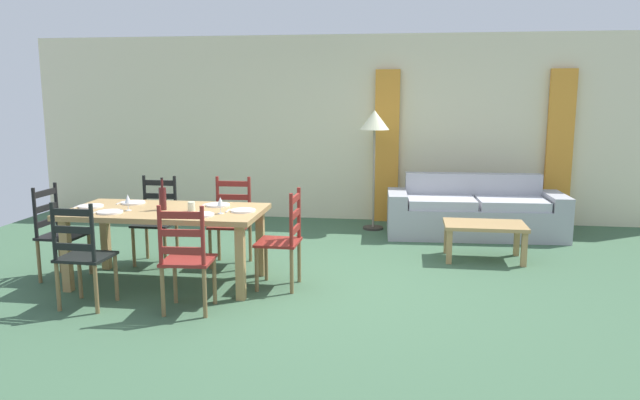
% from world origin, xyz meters
% --- Properties ---
extents(ground_plane, '(9.60, 9.60, 0.02)m').
position_xyz_m(ground_plane, '(0.00, 0.00, -0.01)').
color(ground_plane, '#3C5F43').
extents(wall_far, '(9.60, 0.16, 2.70)m').
position_xyz_m(wall_far, '(0.00, 3.30, 1.35)').
color(wall_far, beige).
rests_on(wall_far, ground_plane).
extents(curtain_panel_left, '(0.35, 0.08, 2.20)m').
position_xyz_m(curtain_panel_left, '(0.58, 3.16, 1.10)').
color(curtain_panel_left, orange).
rests_on(curtain_panel_left, ground_plane).
extents(curtain_panel_right, '(0.35, 0.08, 2.20)m').
position_xyz_m(curtain_panel_right, '(2.98, 3.16, 1.10)').
color(curtain_panel_right, orange).
rests_on(curtain_panel_right, ground_plane).
extents(dining_table, '(1.90, 0.96, 0.75)m').
position_xyz_m(dining_table, '(-1.45, -0.15, 0.66)').
color(dining_table, tan).
rests_on(dining_table, ground_plane).
extents(dining_chair_near_left, '(0.43, 0.41, 0.96)m').
position_xyz_m(dining_chair_near_left, '(-1.90, -0.92, 0.48)').
color(dining_chair_near_left, black).
rests_on(dining_chair_near_left, ground_plane).
extents(dining_chair_near_right, '(0.45, 0.43, 0.96)m').
position_xyz_m(dining_chair_near_right, '(-0.96, -0.91, 0.48)').
color(dining_chair_near_right, maroon).
rests_on(dining_chair_near_right, ground_plane).
extents(dining_chair_far_left, '(0.42, 0.40, 0.96)m').
position_xyz_m(dining_chair_far_left, '(-1.86, 0.57, 0.48)').
color(dining_chair_far_left, black).
rests_on(dining_chair_far_left, ground_plane).
extents(dining_chair_far_right, '(0.43, 0.41, 0.96)m').
position_xyz_m(dining_chair_far_right, '(-1.02, 0.62, 0.48)').
color(dining_chair_far_right, maroon).
rests_on(dining_chair_far_right, ground_plane).
extents(dining_chair_head_west, '(0.41, 0.43, 0.96)m').
position_xyz_m(dining_chair_head_west, '(-2.60, -0.14, 0.48)').
color(dining_chair_head_west, black).
rests_on(dining_chair_head_west, ground_plane).
extents(dining_chair_head_east, '(0.41, 0.43, 0.96)m').
position_xyz_m(dining_chair_head_east, '(-0.28, -0.11, 0.48)').
color(dining_chair_head_east, maroon).
rests_on(dining_chair_head_east, ground_plane).
extents(dinner_plate_near_left, '(0.24, 0.24, 0.02)m').
position_xyz_m(dinner_plate_near_left, '(-1.90, -0.40, 0.76)').
color(dinner_plate_near_left, white).
rests_on(dinner_plate_near_left, dining_table).
extents(fork_near_left, '(0.02, 0.17, 0.01)m').
position_xyz_m(fork_near_left, '(-2.05, -0.40, 0.75)').
color(fork_near_left, silver).
rests_on(fork_near_left, dining_table).
extents(dinner_plate_near_right, '(0.24, 0.24, 0.02)m').
position_xyz_m(dinner_plate_near_right, '(-1.00, -0.40, 0.76)').
color(dinner_plate_near_right, white).
rests_on(dinner_plate_near_right, dining_table).
extents(fork_near_right, '(0.02, 0.17, 0.01)m').
position_xyz_m(fork_near_right, '(-1.15, -0.40, 0.75)').
color(fork_near_right, silver).
rests_on(fork_near_right, dining_table).
extents(dinner_plate_far_left, '(0.24, 0.24, 0.02)m').
position_xyz_m(dinner_plate_far_left, '(-1.90, 0.10, 0.76)').
color(dinner_plate_far_left, white).
rests_on(dinner_plate_far_left, dining_table).
extents(fork_far_left, '(0.03, 0.17, 0.01)m').
position_xyz_m(fork_far_left, '(-2.05, 0.10, 0.75)').
color(fork_far_left, silver).
rests_on(fork_far_left, dining_table).
extents(dinner_plate_far_right, '(0.24, 0.24, 0.02)m').
position_xyz_m(dinner_plate_far_right, '(-1.00, 0.10, 0.76)').
color(dinner_plate_far_right, white).
rests_on(dinner_plate_far_right, dining_table).
extents(fork_far_right, '(0.02, 0.17, 0.01)m').
position_xyz_m(fork_far_right, '(-1.15, 0.10, 0.75)').
color(fork_far_right, silver).
rests_on(fork_far_right, dining_table).
extents(dinner_plate_head_west, '(0.24, 0.24, 0.02)m').
position_xyz_m(dinner_plate_head_west, '(-2.23, -0.15, 0.76)').
color(dinner_plate_head_west, white).
rests_on(dinner_plate_head_west, dining_table).
extents(fork_head_west, '(0.03, 0.17, 0.01)m').
position_xyz_m(fork_head_west, '(-2.38, -0.15, 0.75)').
color(fork_head_west, silver).
rests_on(fork_head_west, dining_table).
extents(dinner_plate_head_east, '(0.24, 0.24, 0.02)m').
position_xyz_m(dinner_plate_head_east, '(-0.67, -0.15, 0.76)').
color(dinner_plate_head_east, white).
rests_on(dinner_plate_head_east, dining_table).
extents(fork_head_east, '(0.03, 0.17, 0.01)m').
position_xyz_m(fork_head_east, '(-0.82, -0.15, 0.75)').
color(fork_head_east, silver).
rests_on(fork_head_east, dining_table).
extents(wine_bottle, '(0.07, 0.07, 0.32)m').
position_xyz_m(wine_bottle, '(-1.46, -0.18, 0.87)').
color(wine_bottle, '#471919').
rests_on(wine_bottle, dining_table).
extents(wine_glass_near_left, '(0.06, 0.06, 0.16)m').
position_xyz_m(wine_glass_near_left, '(-1.77, -0.27, 0.86)').
color(wine_glass_near_left, white).
rests_on(wine_glass_near_left, dining_table).
extents(wine_glass_near_right, '(0.06, 0.06, 0.16)m').
position_xyz_m(wine_glass_near_right, '(-0.85, -0.29, 0.86)').
color(wine_glass_near_right, white).
rests_on(wine_glass_near_right, dining_table).
extents(coffee_cup_primary, '(0.07, 0.07, 0.09)m').
position_xyz_m(coffee_cup_primary, '(-1.16, -0.20, 0.80)').
color(coffee_cup_primary, beige).
rests_on(coffee_cup_primary, dining_table).
extents(couch, '(2.32, 0.91, 0.80)m').
position_xyz_m(couch, '(1.78, 2.41, 0.29)').
color(couch, '#A3A4AA').
rests_on(couch, ground_plane).
extents(coffee_table, '(0.90, 0.56, 0.42)m').
position_xyz_m(coffee_table, '(1.77, 1.19, 0.36)').
color(coffee_table, tan).
rests_on(coffee_table, ground_plane).
extents(standing_lamp, '(0.40, 0.40, 1.64)m').
position_xyz_m(standing_lamp, '(0.43, 2.59, 1.41)').
color(standing_lamp, '#332D28').
rests_on(standing_lamp, ground_plane).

